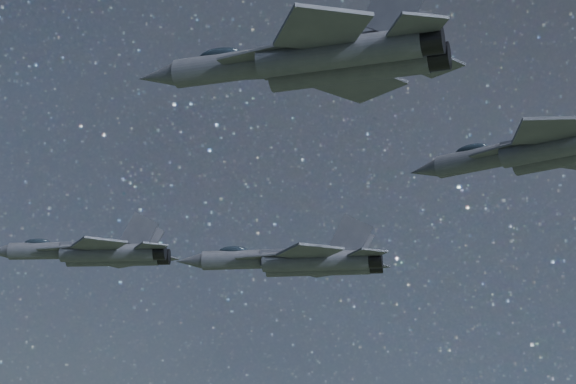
# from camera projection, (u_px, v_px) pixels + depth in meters

# --- Properties ---
(jet_lead) EXTENTS (16.34, 11.24, 4.10)m
(jet_lead) POSITION_uv_depth(u_px,v_px,m) (95.00, 252.00, 80.01)
(jet_lead) COLOR #333640
(jet_left) EXTENTS (18.97, 13.22, 4.77)m
(jet_left) POSITION_uv_depth(u_px,v_px,m) (299.00, 261.00, 82.61)
(jet_left) COLOR #333640
(jet_right) EXTENTS (19.04, 13.48, 4.83)m
(jet_right) POSITION_uv_depth(u_px,v_px,m) (318.00, 59.00, 53.67)
(jet_right) COLOR #333640
(jet_slot) EXTENTS (18.07, 12.00, 4.60)m
(jet_slot) POSITION_uv_depth(u_px,v_px,m) (551.00, 148.00, 63.25)
(jet_slot) COLOR #333640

